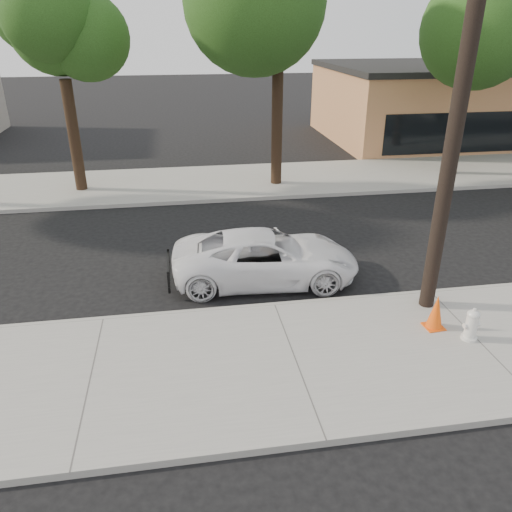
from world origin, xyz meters
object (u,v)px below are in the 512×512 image
object	(u,v)px
police_cruiser	(266,257)
traffic_cone	(436,312)
utility_pole	(458,110)
fire_hydrant	(471,325)

from	to	relation	value
police_cruiser	traffic_cone	size ratio (longest dim) A/B	6.13
utility_pole	fire_hydrant	bearing A→B (deg)	-81.28
utility_pole	traffic_cone	size ratio (longest dim) A/B	11.32
fire_hydrant	traffic_cone	size ratio (longest dim) A/B	0.88
traffic_cone	police_cruiser	bearing A→B (deg)	136.35
utility_pole	police_cruiser	distance (m)	5.77
utility_pole	police_cruiser	size ratio (longest dim) A/B	1.85
police_cruiser	fire_hydrant	world-z (taller)	police_cruiser
utility_pole	fire_hydrant	distance (m)	4.48
fire_hydrant	traffic_cone	xyz separation A→B (m)	(-0.53, 0.54, 0.05)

